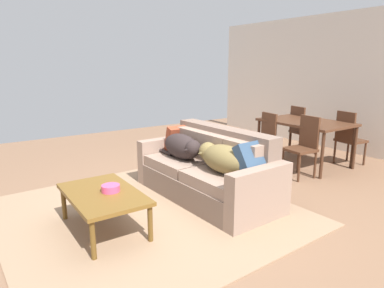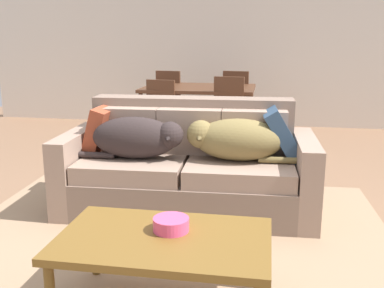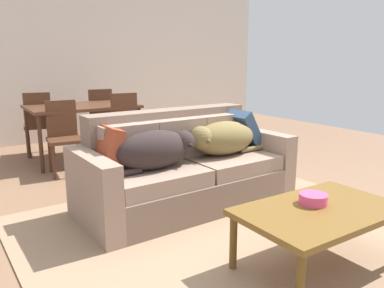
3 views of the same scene
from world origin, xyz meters
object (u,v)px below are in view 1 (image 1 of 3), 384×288
dog_on_right_cushion (223,158)px  dining_chair_near_right (304,144)px  throw_pillow_by_left_arm (179,139)px  bowl_on_coffee_table (111,188)px  dining_chair_far_right (348,136)px  throw_pillow_by_right_arm (255,161)px  coffee_table (103,196)px  dog_on_left_cushion (183,147)px  couch (209,171)px  dining_chair_near_left (264,136)px  dining_table (306,125)px  dining_chair_far_left (301,128)px

dog_on_right_cushion → dining_chair_near_right: bearing=95.0°
throw_pillow_by_left_arm → bowl_on_coffee_table: throw_pillow_by_left_arm is taller
dining_chair_near_right → dining_chair_far_right: (0.03, 1.15, -0.01)m
throw_pillow_by_right_arm → bowl_on_coffee_table: size_ratio=2.29×
throw_pillow_by_left_arm → dining_chair_far_right: 2.99m
coffee_table → dining_chair_near_right: 3.18m
dog_on_left_cushion → coffee_table: 1.42m
couch → coffee_table: size_ratio=1.91×
dining_chair_near_left → dining_chair_near_right: bearing=5.7°
couch → dog_on_right_cushion: (0.38, -0.08, 0.28)m
dining_table → coffee_table: bearing=-83.9°
throw_pillow_by_right_arm → dining_chair_near_left: (-1.43, 1.63, -0.16)m
coffee_table → dining_chair_near_left: 3.28m
dog_on_left_cushion → dining_table: (0.11, 2.45, 0.07)m
throw_pillow_by_left_arm → coffee_table: size_ratio=0.36×
throw_pillow_by_left_arm → throw_pillow_by_right_arm: bearing=2.2°
dining_chair_far_right → throw_pillow_by_right_arm: bearing=108.7°
dining_chair_near_left → dining_chair_near_right: 0.84m
bowl_on_coffee_table → dining_chair_far_left: dining_chair_far_left is taller
dog_on_left_cushion → bowl_on_coffee_table: bearing=-68.9°
throw_pillow_by_right_arm → coffee_table: (-0.62, -1.55, -0.27)m
dining_chair_far_left → dining_table: bearing=142.1°
dining_table → dining_chair_far_right: bearing=51.9°
bowl_on_coffee_table → dining_table: size_ratio=0.13×
throw_pillow_by_right_arm → dining_chair_near_left: bearing=131.4°
dining_table → dining_chair_far_right: dining_chair_far_right is taller
dining_chair_near_left → dining_chair_far_right: (0.87, 1.15, 0.01)m
dog_on_right_cushion → dining_chair_near_left: size_ratio=0.99×
dog_on_left_cushion → throw_pillow_by_right_arm: (1.13, 0.24, 0.02)m
throw_pillow_by_left_arm → bowl_on_coffee_table: size_ratio=2.08×
dog_on_left_cushion → dining_chair_near_right: (0.53, 1.87, -0.11)m
dog_on_left_cushion → dining_chair_far_left: 2.99m
throw_pillow_by_right_arm → dining_chair_near_right: 1.74m
throw_pillow_by_left_arm → dining_chair_far_left: dining_chair_far_left is taller
dining_chair_near_right → dining_chair_far_left: 1.43m
coffee_table → dining_chair_far_right: (0.05, 4.33, 0.13)m
dining_chair_near_right → coffee_table: bearing=-85.3°
dog_on_left_cushion → throw_pillow_by_left_arm: size_ratio=2.17×
dog_on_right_cushion → dining_table: size_ratio=0.62×
throw_pillow_by_right_arm → bowl_on_coffee_table: bearing=-112.1°
coffee_table → couch: bearing=95.3°
throw_pillow_by_left_arm → bowl_on_coffee_table: bearing=-57.1°
throw_pillow_by_right_arm → dining_table: 2.43m
throw_pillow_by_left_arm → dining_table: bearing=77.7°
coffee_table → throw_pillow_by_left_arm: bearing=120.9°
throw_pillow_by_left_arm → dining_chair_near_left: bearing=87.3°
coffee_table → dining_chair_far_left: dining_chair_far_left is taller
coffee_table → bowl_on_coffee_table: 0.11m
throw_pillow_by_left_arm → dining_chair_near_left: dining_chair_near_left is taller
dining_chair_far_right → throw_pillow_by_left_arm: bearing=78.7°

